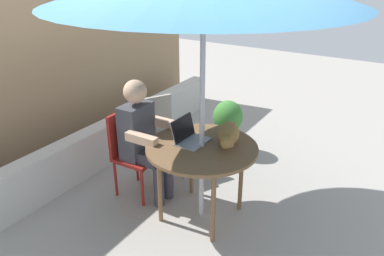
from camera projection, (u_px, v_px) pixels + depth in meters
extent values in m
plane|color=gray|center=(201.00, 214.00, 3.66)|extent=(14.00, 14.00, 0.00)
cube|color=#937756|center=(39.00, 84.00, 4.27)|extent=(5.57, 0.08, 1.89)
cube|color=beige|center=(85.00, 153.00, 4.27)|extent=(5.01, 0.20, 0.48)
cylinder|color=brown|center=(202.00, 148.00, 3.37)|extent=(0.99, 0.99, 0.03)
cylinder|color=brown|center=(192.00, 163.00, 3.86)|extent=(0.04, 0.04, 0.70)
cylinder|color=brown|center=(160.00, 188.00, 3.43)|extent=(0.04, 0.04, 0.70)
cylinder|color=brown|center=(213.00, 207.00, 3.18)|extent=(0.04, 0.04, 0.70)
cylinder|color=brown|center=(241.00, 178.00, 3.60)|extent=(0.04, 0.04, 0.70)
cylinder|color=#B7B7BC|center=(202.00, 113.00, 3.23)|extent=(0.04, 0.04, 2.08)
cube|color=maroon|center=(138.00, 157.00, 3.84)|extent=(0.40, 0.40, 0.04)
cube|color=maroon|center=(123.00, 131.00, 3.82)|extent=(0.40, 0.04, 0.44)
cylinder|color=maroon|center=(137.00, 164.00, 4.14)|extent=(0.03, 0.03, 0.39)
cylinder|color=maroon|center=(116.00, 179.00, 3.87)|extent=(0.03, 0.03, 0.39)
cylinder|color=maroon|center=(142.00, 188.00, 3.71)|extent=(0.03, 0.03, 0.39)
cylinder|color=maroon|center=(163.00, 173.00, 3.98)|extent=(0.03, 0.03, 0.39)
cube|color=#B2A899|center=(162.00, 142.00, 4.15)|extent=(0.54, 0.54, 0.04)
cube|color=#B2A899|center=(154.00, 116.00, 4.19)|extent=(0.37, 0.23, 0.44)
cylinder|color=#B2A899|center=(170.00, 150.00, 4.44)|extent=(0.03, 0.03, 0.39)
cylinder|color=#B2A899|center=(143.00, 157.00, 4.29)|extent=(0.03, 0.03, 0.39)
cylinder|color=#B2A899|center=(155.00, 170.00, 4.02)|extent=(0.03, 0.03, 0.39)
cylinder|color=#B2A899|center=(184.00, 162.00, 4.17)|extent=(0.03, 0.03, 0.39)
cube|color=#3F3F47|center=(137.00, 131.00, 3.72)|extent=(0.34, 0.20, 0.54)
sphere|color=#DBAD89|center=(135.00, 92.00, 3.55)|extent=(0.22, 0.22, 0.22)
cube|color=#383842|center=(145.00, 158.00, 3.68)|extent=(0.12, 0.30, 0.12)
cylinder|color=#383842|center=(159.00, 186.00, 3.71)|extent=(0.10, 0.10, 0.43)
cube|color=#383842|center=(155.00, 151.00, 3.80)|extent=(0.12, 0.30, 0.12)
cylinder|color=#383842|center=(168.00, 179.00, 3.84)|extent=(0.10, 0.10, 0.43)
cube|color=#DBAD89|center=(141.00, 139.00, 3.44)|extent=(0.08, 0.32, 0.08)
cube|color=#DBAD89|center=(167.00, 124.00, 3.75)|extent=(0.08, 0.32, 0.08)
cube|color=gray|center=(193.00, 142.00, 3.42)|extent=(0.31, 0.23, 0.02)
cube|color=black|center=(183.00, 128.00, 3.43)|extent=(0.30, 0.07, 0.20)
cube|color=gray|center=(182.00, 128.00, 3.44)|extent=(0.30, 0.06, 0.20)
ellipsoid|color=olive|center=(229.00, 134.00, 3.40)|extent=(0.44, 0.33, 0.17)
sphere|color=olive|center=(227.00, 143.00, 3.18)|extent=(0.11, 0.11, 0.11)
ellipsoid|color=white|center=(227.00, 143.00, 3.31)|extent=(0.16, 0.16, 0.09)
cylinder|color=olive|center=(234.00, 127.00, 3.67)|extent=(0.18, 0.10, 0.04)
cone|color=olive|center=(223.00, 137.00, 3.17)|extent=(0.04, 0.04, 0.03)
cone|color=olive|center=(230.00, 138.00, 3.16)|extent=(0.04, 0.04, 0.03)
cylinder|color=#33383D|center=(227.00, 140.00, 4.81)|extent=(0.29, 0.29, 0.28)
ellipsoid|color=#3D7F33|center=(228.00, 117.00, 4.69)|extent=(0.36, 0.36, 0.40)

